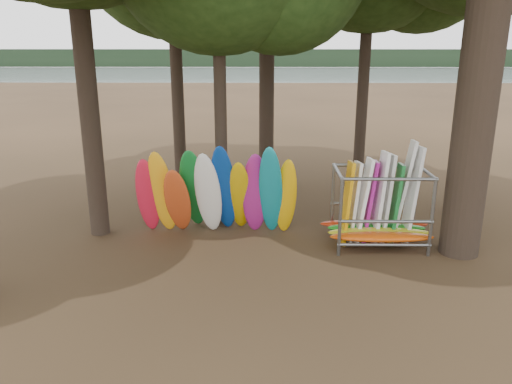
{
  "coord_description": "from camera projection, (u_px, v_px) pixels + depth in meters",
  "views": [
    {
      "loc": [
        -0.41,
        -11.74,
        5.36
      ],
      "look_at": [
        -0.61,
        1.5,
        1.4
      ],
      "focal_mm": 35.0,
      "sensor_mm": 36.0,
      "label": 1
    }
  ],
  "objects": [
    {
      "name": "kayak_row",
      "position": [
        216.0,
        194.0,
        14.08
      ],
      "size": [
        4.63,
        2.11,
        2.95
      ],
      "color": "red",
      "rests_on": "ground"
    },
    {
      "name": "storage_rack",
      "position": [
        379.0,
        210.0,
        13.58
      ],
      "size": [
        3.07,
        1.53,
        2.89
      ],
      "color": "slate",
      "rests_on": "ground"
    },
    {
      "name": "lake",
      "position": [
        267.0,
        83.0,
        70.26
      ],
      "size": [
        160.0,
        160.0,
        0.0
      ],
      "primitive_type": "plane",
      "color": "gray",
      "rests_on": "ground"
    },
    {
      "name": "ground",
      "position": [
        279.0,
        261.0,
        12.78
      ],
      "size": [
        120.0,
        120.0,
        0.0
      ],
      "primitive_type": "plane",
      "color": "#47331E",
      "rests_on": "ground"
    },
    {
      "name": "far_shore",
      "position": [
        265.0,
        58.0,
        117.58
      ],
      "size": [
        160.0,
        4.0,
        4.0
      ],
      "primitive_type": "cube",
      "color": "black",
      "rests_on": "ground"
    }
  ]
}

